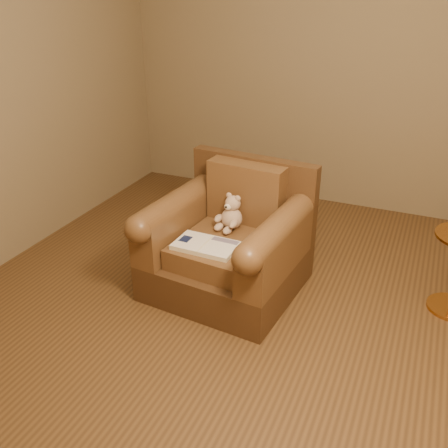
% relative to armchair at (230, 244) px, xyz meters
% --- Properties ---
extents(floor, '(4.00, 4.00, 0.00)m').
position_rel_armchair_xyz_m(floor, '(0.34, -0.28, -0.32)').
color(floor, brown).
rests_on(floor, ground).
extents(room, '(4.02, 4.02, 2.71)m').
position_rel_armchair_xyz_m(room, '(0.34, -0.28, 1.39)').
color(room, '#7D6A4D').
rests_on(room, ground).
extents(armchair, '(1.01, 0.96, 0.83)m').
position_rel_armchair_xyz_m(armchair, '(0.00, 0.00, 0.00)').
color(armchair, '#462C17').
rests_on(armchair, floor).
extents(teddy_bear, '(0.18, 0.21, 0.25)m').
position_rel_armchair_xyz_m(teddy_bear, '(-0.03, 0.08, 0.17)').
color(teddy_bear, tan).
rests_on(teddy_bear, armchair).
extents(guidebook, '(0.40, 0.24, 0.03)m').
position_rel_armchair_xyz_m(guidebook, '(-0.07, -0.24, 0.09)').
color(guidebook, beige).
rests_on(guidebook, armchair).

